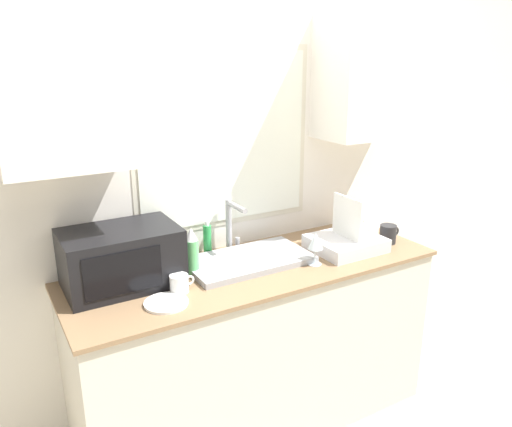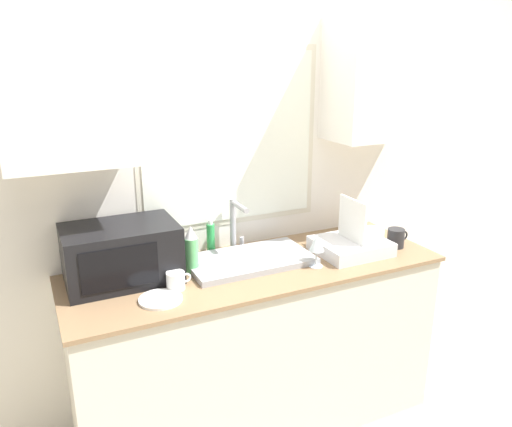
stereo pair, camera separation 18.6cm
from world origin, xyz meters
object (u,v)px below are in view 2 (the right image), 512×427
(dish_rack, at_px, (353,243))
(soap_bottle, at_px, (211,238))
(wine_glass, at_px, (317,244))
(mug_near_sink, at_px, (176,281))
(spray_bottle, at_px, (191,250))
(faucet, at_px, (235,221))
(microwave, at_px, (121,253))

(dish_rack, distance_m, soap_bottle, 0.74)
(soap_bottle, height_order, wine_glass, soap_bottle)
(soap_bottle, bearing_deg, mug_near_sink, -131.51)
(dish_rack, bearing_deg, soap_bottle, 155.28)
(soap_bottle, xyz_separation_m, mug_near_sink, (-0.28, -0.32, -0.04))
(mug_near_sink, bearing_deg, wine_glass, -4.86)
(soap_bottle, xyz_separation_m, wine_glass, (0.40, -0.38, 0.04))
(spray_bottle, height_order, wine_glass, spray_bottle)
(dish_rack, xyz_separation_m, spray_bottle, (-0.84, 0.13, 0.06))
(wine_glass, bearing_deg, faucet, 127.00)
(microwave, xyz_separation_m, mug_near_sink, (0.19, -0.19, -0.09))
(dish_rack, height_order, soap_bottle, dish_rack)
(dish_rack, bearing_deg, faucet, 151.95)
(spray_bottle, relative_size, wine_glass, 1.39)
(wine_glass, bearing_deg, mug_near_sink, 175.14)
(microwave, distance_m, wine_glass, 0.91)
(soap_bottle, relative_size, mug_near_sink, 1.64)
(microwave, height_order, wine_glass, microwave)
(spray_bottle, bearing_deg, faucet, 28.77)
(dish_rack, distance_m, mug_near_sink, 0.96)
(faucet, height_order, mug_near_sink, faucet)
(dish_rack, bearing_deg, microwave, 171.09)
(microwave, distance_m, soap_bottle, 0.50)
(microwave, distance_m, mug_near_sink, 0.29)
(mug_near_sink, bearing_deg, spray_bottle, 49.07)
(faucet, bearing_deg, wine_glass, -53.00)
(dish_rack, distance_m, wine_glass, 0.29)
(mug_near_sink, bearing_deg, soap_bottle, 48.49)
(microwave, distance_m, dish_rack, 1.17)
(mug_near_sink, bearing_deg, microwave, 134.97)
(dish_rack, distance_m, spray_bottle, 0.85)
(faucet, distance_m, dish_rack, 0.62)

